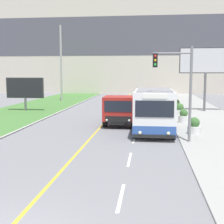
% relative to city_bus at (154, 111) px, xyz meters
% --- Properties ---
extents(lane_marking_centre, '(2.88, 140.00, 0.01)m').
position_rel_city_bus_xyz_m(lane_marking_centre, '(-3.55, -11.31, -1.52)').
color(lane_marking_centre, gold).
rests_on(lane_marking_centre, ground_plane).
extents(apartment_block_background, '(80.00, 8.04, 21.00)m').
position_rel_city_bus_xyz_m(apartment_block_background, '(-3.96, 43.47, 8.98)').
color(apartment_block_background, beige).
rests_on(apartment_block_background, ground_plane).
extents(city_bus, '(2.71, 5.46, 3.01)m').
position_rel_city_bus_xyz_m(city_bus, '(0.00, 0.00, 0.00)').
color(city_bus, white).
rests_on(city_bus, ground_plane).
extents(dump_truck, '(2.44, 6.60, 2.32)m').
position_rel_city_bus_xyz_m(dump_truck, '(-2.53, 3.37, -0.32)').
color(dump_truck, black).
rests_on(dump_truck, ground_plane).
extents(car_distant, '(1.80, 4.30, 1.45)m').
position_rel_city_bus_xyz_m(car_distant, '(0.27, 19.46, -0.83)').
color(car_distant, silver).
rests_on(car_distant, ground_plane).
extents(utility_pole_far, '(1.80, 0.28, 10.74)m').
position_rel_city_bus_xyz_m(utility_pole_far, '(-12.89, 22.95, 3.90)').
color(utility_pole_far, '#9E9E99').
rests_on(utility_pole_far, ground_plane).
extents(traffic_light_mast, '(2.28, 0.32, 5.61)m').
position_rel_city_bus_xyz_m(traffic_light_mast, '(1.38, -2.49, 2.06)').
color(traffic_light_mast, slate).
rests_on(traffic_light_mast, ground_plane).
extents(billboard_large, '(5.40, 0.24, 6.65)m').
position_rel_city_bus_xyz_m(billboard_large, '(5.47, 12.62, 3.59)').
color(billboard_large, '#59595B').
rests_on(billboard_large, ground_plane).
extents(billboard_small, '(4.10, 0.24, 3.57)m').
position_rel_city_bus_xyz_m(billboard_small, '(-13.54, 11.15, 0.88)').
color(billboard_small, '#59595B').
rests_on(billboard_small, ground_plane).
extents(planter_round_near, '(0.88, 0.88, 1.11)m').
position_rel_city_bus_xyz_m(planter_round_near, '(2.66, -0.12, -0.95)').
color(planter_round_near, silver).
rests_on(planter_round_near, sidewalk_right).
extents(planter_round_second, '(0.82, 0.82, 1.10)m').
position_rel_city_bus_xyz_m(planter_round_second, '(2.48, 4.59, -0.95)').
color(planter_round_second, silver).
rests_on(planter_round_second, sidewalk_right).
extents(planter_round_third, '(0.92, 0.92, 1.11)m').
position_rel_city_bus_xyz_m(planter_round_third, '(2.62, 9.29, -0.96)').
color(planter_round_third, silver).
rests_on(planter_round_third, sidewalk_right).
extents(planter_round_far, '(0.87, 0.87, 1.08)m').
position_rel_city_bus_xyz_m(planter_round_far, '(2.70, 14.00, -0.96)').
color(planter_round_far, silver).
rests_on(planter_round_far, sidewalk_right).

